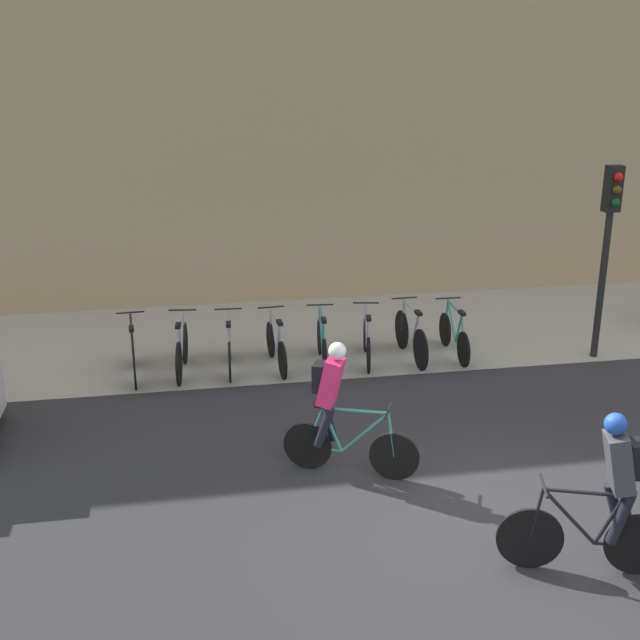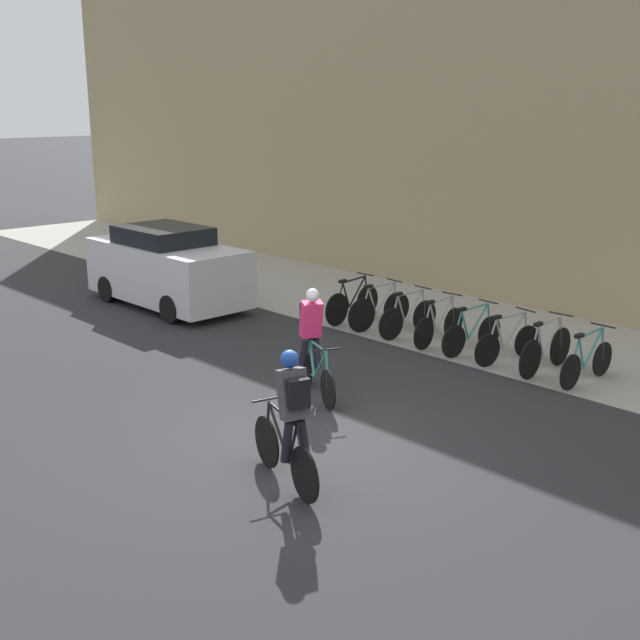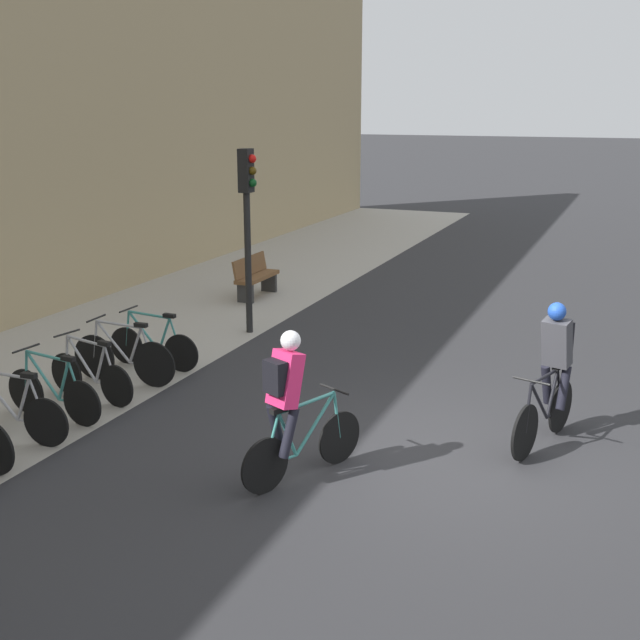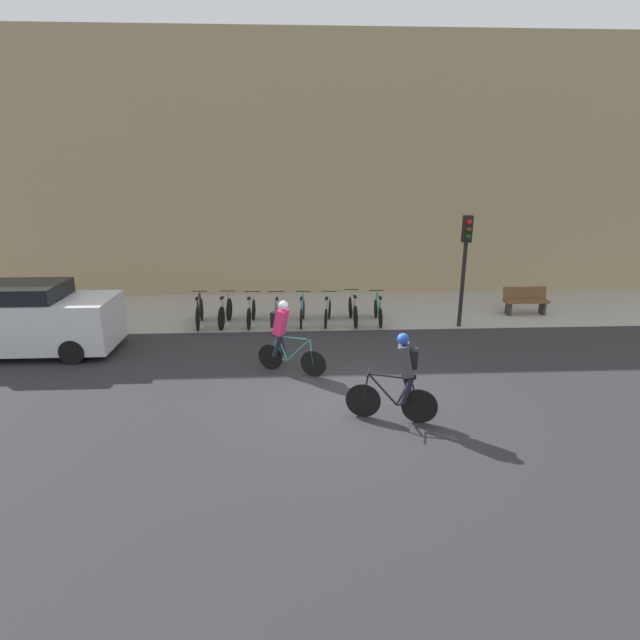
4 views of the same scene
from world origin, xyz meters
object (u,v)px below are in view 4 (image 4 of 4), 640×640
cyclist_pink (284,334)px  parked_bike_1 (225,312)px  parked_bike_3 (277,312)px  bench (526,300)px  parked_bike_0 (199,313)px  cyclist_grey (402,375)px  parked_bike_7 (378,311)px  parked_bike_5 (328,312)px  parked_bike_4 (302,312)px  traffic_light_pole (465,251)px  parked_bike_6 (353,310)px  parked_bike_2 (251,312)px  parked_car (29,320)px

cyclist_pink → parked_bike_1: 4.16m
parked_bike_3 → bench: 8.15m
parked_bike_0 → bench: size_ratio=1.21×
parked_bike_0 → bench: 10.49m
parked_bike_3 → bench: (8.12, 0.70, 0.07)m
cyclist_grey → parked_bike_3: size_ratio=1.08×
cyclist_pink → parked_bike_7: (2.84, 3.68, -0.56)m
parked_bike_5 → parked_bike_4: bearing=180.0°
parked_bike_4 → traffic_light_pole: 5.17m
parked_bike_1 → parked_bike_6: 3.92m
parked_bike_1 → parked_bike_5: (3.14, -0.00, -0.03)m
bench → parked_bike_2: bearing=-175.5°
cyclist_grey → parked_bike_1: (-4.13, 6.18, -0.53)m
bench → parked_bike_7: bearing=-172.0°
parked_bike_2 → parked_bike_3: 0.79m
parked_bike_0 → parked_bike_2: 1.57m
parked_bike_0 → parked_bike_3: (2.35, -0.00, -0.03)m
parked_bike_4 → parked_bike_6: (1.57, 0.00, 0.03)m
parked_bike_0 → parked_bike_3: 2.35m
parked_bike_3 → parked_bike_4: size_ratio=1.02×
bench → cyclist_grey: bearing=-128.9°
parked_bike_3 → parked_car: (-6.29, -2.09, 0.51)m
parked_bike_3 → parked_car: 6.65m
parked_bike_2 → parked_bike_5: bearing=-0.0°
parked_bike_6 → bench: parked_bike_6 is taller
parked_bike_6 → traffic_light_pole: (3.21, -0.48, 1.91)m
parked_bike_2 → bench: bearing=4.5°
parked_bike_1 → traffic_light_pole: traffic_light_pole is taller
parked_bike_5 → parked_bike_1: bearing=180.0°
parked_bike_0 → bench: (10.47, 0.70, 0.05)m
parked_bike_1 → traffic_light_pole: (7.13, -0.48, 1.90)m
parked_bike_0 → cyclist_pink: bearing=-54.3°
parked_car → cyclist_pink: bearing=-13.5°
parked_bike_2 → parked_car: parked_car is taller
parked_bike_3 → parked_bike_6: 2.35m
parked_bike_5 → parked_bike_7: bearing=-0.0°
parked_bike_2 → parked_bike_7: 3.92m
bench → parked_bike_0: bearing=-176.2°
parked_bike_6 → parked_bike_2: bearing=180.0°
parked_bike_1 → parked_bike_5: 3.14m
cyclist_grey → parked_bike_1: size_ratio=1.06×
parked_bike_0 → parked_bike_2: bearing=-0.0°
cyclist_grey → parked_bike_6: (-0.21, 6.18, -0.53)m
parked_bike_6 → parked_bike_4: bearing=-180.0°
cyclist_grey → parked_bike_5: 6.28m
parked_bike_5 → parked_car: bearing=-165.1°
cyclist_grey → parked_bike_3: 6.71m
parked_bike_3 → cyclist_pink: bearing=-85.5°
parked_bike_6 → parked_bike_3: bearing=-180.0°
parked_bike_0 → parked_bike_1: bearing=0.0°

